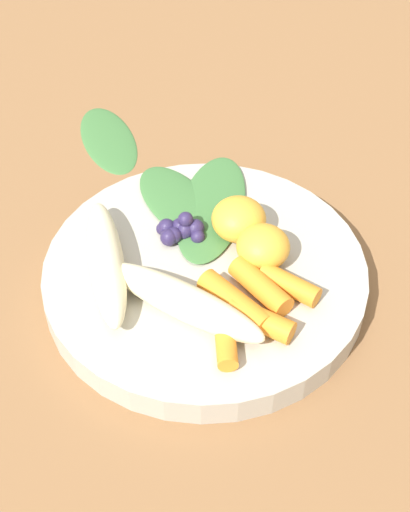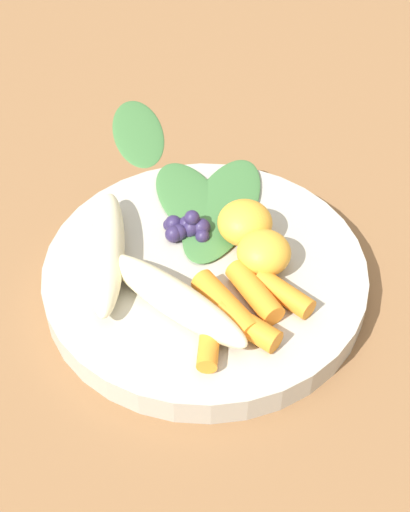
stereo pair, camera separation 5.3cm
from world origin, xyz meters
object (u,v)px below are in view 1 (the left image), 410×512
(orange_segment_near, at_px, (239,219))
(kale_leaf_stray, at_px, (108,138))
(banana_peeled_left, at_px, (184,302))
(bowl, at_px, (205,275))
(banana_peeled_right, at_px, (106,261))

(orange_segment_near, bearing_deg, kale_leaf_stray, -28.41)
(banana_peeled_left, distance_m, kale_leaf_stray, 0.25)
(bowl, xyz_separation_m, banana_peeled_left, (-0.01, 0.05, 0.02))
(banana_peeled_right, bearing_deg, banana_peeled_left, 44.94)
(banana_peeled_left, xyz_separation_m, kale_leaf_stray, (0.17, -0.18, -0.03))
(bowl, bearing_deg, orange_segment_near, -103.82)
(bowl, xyz_separation_m, orange_segment_near, (-0.01, -0.04, 0.03))
(bowl, height_order, banana_peeled_right, banana_peeled_right)
(banana_peeled_left, relative_size, orange_segment_near, 3.01)
(banana_peeled_left, bearing_deg, banana_peeled_right, 178.08)
(bowl, relative_size, banana_peeled_right, 1.92)
(banana_peeled_left, bearing_deg, bowl, 104.64)
(bowl, bearing_deg, banana_peeled_left, 96.64)
(bowl, relative_size, kale_leaf_stray, 2.20)
(bowl, relative_size, banana_peeled_left, 1.92)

